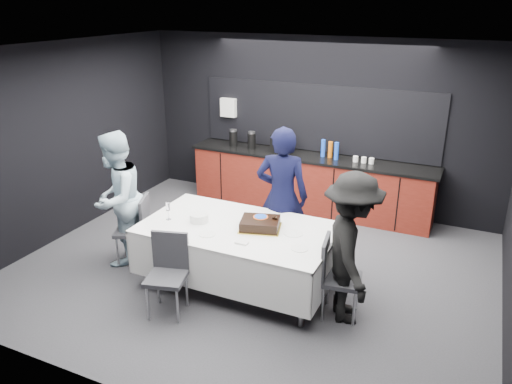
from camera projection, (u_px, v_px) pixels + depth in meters
ground at (253, 268)px, 6.59m from camera, size 6.00×6.00×0.00m
room_shell at (252, 131)px, 5.92m from camera, size 6.04×5.04×2.82m
kitchenette at (308, 178)px, 8.28m from camera, size 4.10×0.64×2.05m
party_table at (239, 237)px, 6.02m from camera, size 2.32×1.32×0.78m
cake_assembly at (260, 224)px, 5.91m from camera, size 0.57×0.51×0.16m
plate_stack at (199, 218)px, 6.10m from camera, size 0.22×0.22×0.10m
loose_plate_near at (207, 234)px, 5.78m from camera, size 0.20×0.20×0.01m
loose_plate_right_a at (293, 233)px, 5.79m from camera, size 0.22×0.22×0.01m
loose_plate_right_b at (300, 248)px, 5.45m from camera, size 0.19×0.19×0.01m
loose_plate_far at (262, 219)px, 6.18m from camera, size 0.21×0.21×0.01m
fork_pile at (242, 242)px, 5.56m from camera, size 0.15×0.09×0.02m
champagne_flute at (168, 208)px, 6.11m from camera, size 0.06×0.06×0.22m
chair_left at (138, 225)px, 6.59m from camera, size 0.55×0.55×0.92m
chair_right at (335, 272)px, 5.47m from camera, size 0.48×0.48×0.92m
chair_near at (168, 268)px, 5.55m from camera, size 0.52×0.52×0.92m
person_center at (282, 197)px, 6.47m from camera, size 0.76×0.58×1.86m
person_left at (117, 199)px, 6.51m from camera, size 0.82×0.97×1.78m
person_right at (351, 249)px, 5.30m from camera, size 1.02×1.26×1.70m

